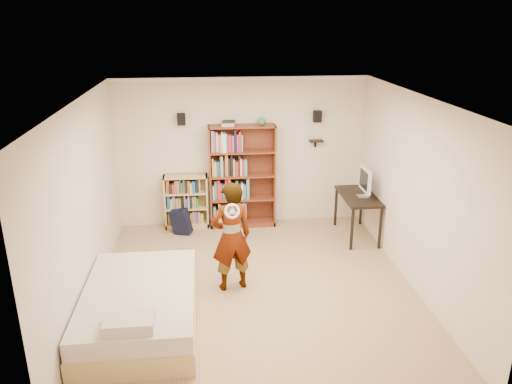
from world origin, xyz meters
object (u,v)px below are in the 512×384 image
at_px(low_bookshelf, 186,201).
at_px(person, 231,237).
at_px(tall_bookshelf, 242,177).
at_px(computer_desk, 357,216).
at_px(daybed, 140,302).

height_order(low_bookshelf, person, person).
height_order(tall_bookshelf, computer_desk, tall_bookshelf).
xyz_separation_m(tall_bookshelf, person, (-0.33, -2.26, -0.14)).
height_order(tall_bookshelf, daybed, tall_bookshelf).
bearing_deg(computer_desk, daybed, -146.23).
distance_m(tall_bookshelf, daybed, 3.47).
xyz_separation_m(tall_bookshelf, daybed, (-1.53, -3.05, -0.63)).
distance_m(low_bookshelf, computer_desk, 3.07).
xyz_separation_m(low_bookshelf, person, (0.70, -2.29, 0.30)).
relative_size(tall_bookshelf, computer_desk, 1.67).
relative_size(computer_desk, daybed, 0.53).
bearing_deg(low_bookshelf, person, -73.07).
distance_m(low_bookshelf, daybed, 3.12).
bearing_deg(computer_desk, low_bookshelf, 165.97).
relative_size(daybed, person, 1.34).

